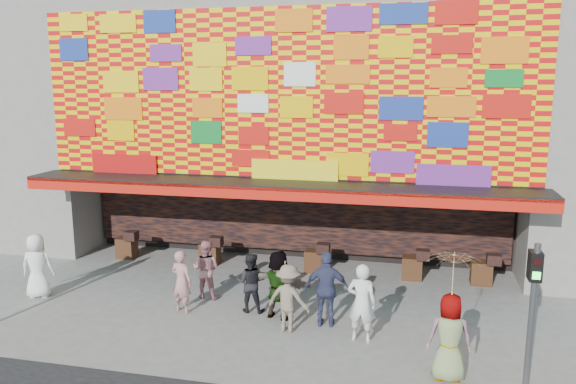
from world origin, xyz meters
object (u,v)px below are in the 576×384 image
Objects in this scene: signal_right at (533,303)px; ped_i at (206,269)px; parasol at (453,276)px; ped_h at (362,303)px; ped_f at (279,285)px; ped_b at (182,281)px; ped_d at (288,298)px; ped_g at (449,337)px; ped_e at (327,289)px; ped_c at (250,282)px; ped_a at (37,266)px.

signal_right reaches higher than ped_i.
signal_right reaches higher than parasol.
parasol is (1.87, -1.34, 1.25)m from ped_h.
ped_b is at bearing 22.36° from ped_f.
ped_f is (-0.41, 0.69, 0.06)m from ped_d.
ped_g is 7.03m from ped_i.
ped_e is 0.99× the size of parasol.
ped_d is 3.91m from ped_g.
ped_h is at bearing 177.30° from ped_f.
ped_c is 0.88× the size of ped_g.
ped_f is at bearing -13.68° from ped_h.
ped_g reaches higher than ped_d.
ped_c is 1.61m from ped_i.
ped_g is at bearing 149.11° from ped_c.
ped_c is 0.86m from ped_f.
ped_g reaches higher than ped_b.
ped_b is at bearing 3.03° from ped_d.
ped_a is at bearing 169.31° from parasol.
ped_h is 4.77m from ped_i.
ped_i is (-2.70, 1.59, -0.01)m from ped_d.
ped_d is at bearing 153.93° from ped_i.
ped_a is 9.03m from ped_h.
ped_h reaches higher than ped_g.
parasol reaches higher than ped_g.
ped_d is (-5.05, 1.72, -1.03)m from signal_right.
signal_right is 1.84× the size of ped_i.
ped_e is (0.85, 0.49, 0.12)m from ped_d.
ped_b is at bearing 164.43° from signal_right.
ped_i is at bearing -3.27° from ped_f.
ped_b is at bearing -6.09° from ped_e.
ped_e is at bearing -39.42° from ped_g.
ped_f is 0.98× the size of ped_g.
ped_h is (0.90, -0.63, -0.02)m from ped_e.
ped_g reaches higher than ped_f.
ped_h is 1.14× the size of ped_i.
ped_d is 1.76m from ped_h.
ped_h reaches higher than ped_c.
signal_right is 1.90× the size of ped_c.
ped_g is at bearing 170.06° from signal_right.
ped_h is (2.98, -1.07, 0.14)m from ped_c.
ped_i is at bearing -17.75° from ped_d.
parasol is (6.58, -1.98, 1.35)m from ped_b.
ped_g is at bearing 170.60° from ped_d.
ped_b is 1.05× the size of ped_c.
ped_a is 11.07m from ped_g.
ped_b is 0.88× the size of ped_e.
ped_i is at bearing 178.94° from ped_a.
parasol reaches higher than ped_c.
ped_c is 3.17m from ped_h.
parasol is at bearing 158.57° from ped_i.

